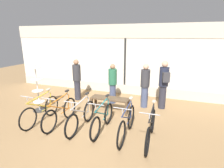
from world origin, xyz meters
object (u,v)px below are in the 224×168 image
(bicycle_far_left, at_px, (41,110))
(bicycle_center_right, at_px, (103,119))
(bicycle_far_right, at_px, (151,128))
(customer_near_rack, at_px, (77,79))
(customer_by_window, at_px, (164,83))
(display_bench, at_px, (110,100))
(customer_mid_floor, at_px, (113,83))
(customer_near_bench, at_px, (145,85))
(bicycle_right, at_px, (127,124))
(bicycle_left, at_px, (61,113))
(accessory_rack, at_px, (38,92))
(bicycle_center_left, at_px, (81,117))

(bicycle_far_left, distance_m, bicycle_center_right, 2.08)
(bicycle_far_right, relative_size, customer_near_rack, 1.00)
(bicycle_center_right, height_order, customer_by_window, customer_by_window)
(bicycle_far_right, relative_size, display_bench, 1.25)
(customer_mid_floor, height_order, customer_near_bench, customer_near_bench)
(bicycle_right, bearing_deg, bicycle_center_right, 174.96)
(bicycle_far_left, bearing_deg, bicycle_left, 4.66)
(bicycle_left, bearing_deg, bicycle_far_left, -175.34)
(accessory_rack, bearing_deg, bicycle_left, -24.55)
(bicycle_far_left, bearing_deg, bicycle_center_right, 3.49)
(bicycle_far_left, bearing_deg, bicycle_right, 1.25)
(bicycle_right, xyz_separation_m, customer_near_rack, (-2.76, 2.14, 0.53))
(bicycle_left, distance_m, bicycle_center_right, 1.38)
(bicycle_right, xyz_separation_m, accessory_rack, (-3.51, 0.63, 0.31))
(bicycle_right, distance_m, customer_by_window, 2.55)
(bicycle_center_right, bearing_deg, bicycle_far_right, -3.81)
(bicycle_far_left, height_order, display_bench, bicycle_far_left)
(accessory_rack, bearing_deg, customer_by_window, 21.87)
(bicycle_center_right, relative_size, bicycle_right, 0.95)
(bicycle_right, distance_m, accessory_rack, 3.58)
(bicycle_center_left, bearing_deg, bicycle_far_left, -178.19)
(display_bench, bearing_deg, bicycle_far_left, -140.08)
(bicycle_center_left, xyz_separation_m, bicycle_far_right, (2.03, -0.01, -0.00))
(bicycle_center_left, distance_m, accessory_rack, 2.24)
(bicycle_far_left, xyz_separation_m, customer_near_rack, (0.05, 2.20, 0.53))
(bicycle_left, bearing_deg, customer_near_rack, 106.57)
(customer_by_window, xyz_separation_m, customer_mid_floor, (-1.98, -0.07, -0.14))
(display_bench, height_order, customer_mid_floor, customer_mid_floor)
(display_bench, relative_size, customer_mid_floor, 0.86)
(customer_near_bench, bearing_deg, customer_near_rack, -177.60)
(bicycle_center_right, relative_size, customer_near_bench, 0.98)
(bicycle_far_left, xyz_separation_m, accessory_rack, (-0.69, 0.69, 0.32))
(bicycle_center_left, bearing_deg, bicycle_center_right, 7.15)
(display_bench, relative_size, customer_by_window, 0.77)
(bicycle_left, bearing_deg, customer_by_window, 39.05)
(customer_near_rack, distance_m, customer_near_bench, 2.87)
(bicycle_far_right, xyz_separation_m, customer_near_bench, (-0.53, 2.29, 0.51))
(bicycle_left, relative_size, display_bench, 1.25)
(bicycle_center_right, distance_m, customer_mid_floor, 2.31)
(customer_near_bench, bearing_deg, bicycle_far_right, -76.91)
(accessory_rack, height_order, display_bench, accessory_rack)
(bicycle_left, distance_m, customer_near_rack, 2.30)
(accessory_rack, height_order, customer_mid_floor, accessory_rack)
(display_bench, xyz_separation_m, customer_by_window, (1.79, 0.90, 0.57))
(bicycle_center_left, xyz_separation_m, customer_near_bench, (1.50, 2.28, 0.51))
(bicycle_left, bearing_deg, customer_mid_floor, 67.93)
(customer_by_window, bearing_deg, display_bench, -153.25)
(display_bench, bearing_deg, customer_near_bench, 36.00)
(bicycle_right, bearing_deg, bicycle_far_right, -2.40)
(accessory_rack, distance_m, customer_near_rack, 1.70)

